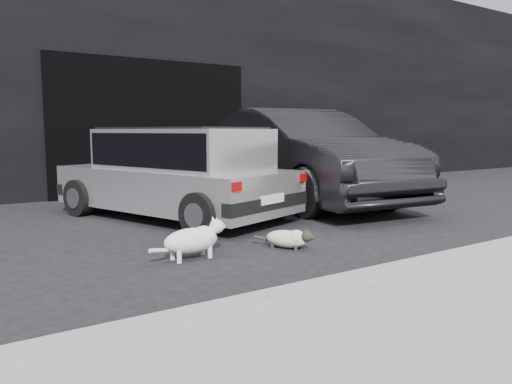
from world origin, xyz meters
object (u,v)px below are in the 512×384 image
silver_hatchback (178,169)px  cat_white (195,239)px  cat_siamese (290,239)px  second_car (299,156)px

silver_hatchback → cat_white: silver_hatchback is taller
silver_hatchback → cat_siamese: 2.45m
second_car → silver_hatchback: bearing=-167.5°
silver_hatchback → second_car: second_car is taller
cat_siamese → cat_white: 1.03m
silver_hatchback → second_car: bearing=-12.2°
second_car → cat_white: (-3.23, -2.43, -0.62)m
silver_hatchback → cat_siamese: silver_hatchback is taller
silver_hatchback → cat_white: 2.38m
silver_hatchback → cat_white: size_ratio=4.50×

